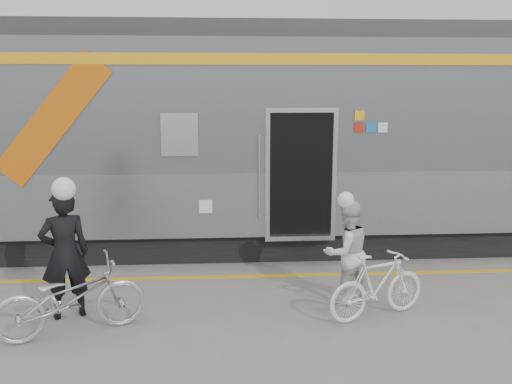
{
  "coord_description": "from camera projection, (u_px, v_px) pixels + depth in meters",
  "views": [
    {
      "loc": [
        -0.17,
        -6.16,
        3.03
      ],
      "look_at": [
        0.32,
        1.6,
        1.5
      ],
      "focal_mm": 38.0,
      "sensor_mm": 36.0,
      "label": 1
    }
  ],
  "objects": [
    {
      "name": "bicycle_left",
      "position": [
        71.0,
        298.0,
        6.63
      ],
      "size": [
        1.92,
        1.26,
        0.95
      ],
      "primitive_type": "imported",
      "rotation": [
        0.0,
        0.0,
        1.95
      ],
      "color": "#B7B9C0",
      "rests_on": "ground"
    },
    {
      "name": "man",
      "position": [
        65.0,
        254.0,
        7.08
      ],
      "size": [
        0.74,
        0.62,
        1.73
      ],
      "primitive_type": "imported",
      "rotation": [
        0.0,
        0.0,
        3.52
      ],
      "color": "black",
      "rests_on": "ground"
    },
    {
      "name": "ground",
      "position": [
        238.0,
        337.0,
        6.63
      ],
      "size": [
        90.0,
        90.0,
        0.0
      ],
      "primitive_type": "plane",
      "color": "slate",
      "rests_on": "ground"
    },
    {
      "name": "safety_strip",
      "position": [
        234.0,
        277.0,
        8.73
      ],
      "size": [
        24.0,
        0.12,
        0.01
      ],
      "primitive_type": "cube",
      "color": "gold",
      "rests_on": "ground"
    },
    {
      "name": "train",
      "position": [
        176.0,
        138.0,
        10.28
      ],
      "size": [
        24.0,
        3.17,
        4.1
      ],
      "color": "black",
      "rests_on": "ground"
    },
    {
      "name": "helmet_man",
      "position": [
        59.0,
        178.0,
        6.89
      ],
      "size": [
        0.3,
        0.3,
        0.3
      ],
      "primitive_type": "sphere",
      "color": "white",
      "rests_on": "man"
    },
    {
      "name": "helmet_woman",
      "position": [
        348.0,
        193.0,
        7.43
      ],
      "size": [
        0.23,
        0.23,
        0.23
      ],
      "primitive_type": "sphere",
      "color": "white",
      "rests_on": "woman"
    },
    {
      "name": "bicycle_right",
      "position": [
        378.0,
        285.0,
        7.13
      ],
      "size": [
        1.53,
        0.93,
        0.89
      ],
      "primitive_type": "imported",
      "rotation": [
        0.0,
        0.0,
        1.94
      ],
      "color": "white",
      "rests_on": "ground"
    },
    {
      "name": "woman",
      "position": [
        346.0,
        252.0,
        7.59
      ],
      "size": [
        0.87,
        0.78,
        1.47
      ],
      "primitive_type": "imported",
      "rotation": [
        0.0,
        0.0,
        3.51
      ],
      "color": "silver",
      "rests_on": "ground"
    }
  ]
}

